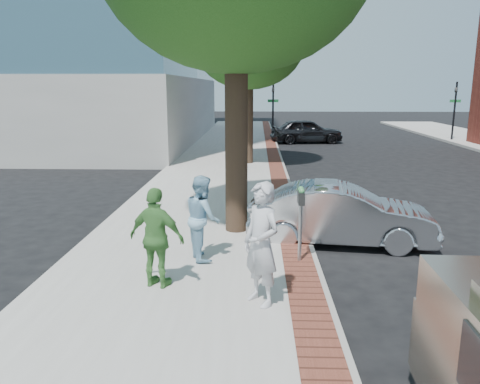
{
  "coord_description": "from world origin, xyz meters",
  "views": [
    {
      "loc": [
        -0.13,
        -8.79,
        3.48
      ],
      "look_at": [
        -0.49,
        1.32,
        1.2
      ],
      "focal_mm": 35.0,
      "sensor_mm": 36.0,
      "label": 1
    }
  ],
  "objects_px": {
    "person_officer": "(203,217)",
    "bg_car": "(306,131)",
    "parking_meter": "(301,209)",
    "sedan_silver": "(341,214)",
    "person_gray": "(261,244)",
    "person_green": "(157,238)"
  },
  "relations": [
    {
      "from": "person_officer",
      "to": "sedan_silver",
      "type": "relative_size",
      "value": 0.41
    },
    {
      "from": "parking_meter",
      "to": "sedan_silver",
      "type": "relative_size",
      "value": 0.36
    },
    {
      "from": "person_officer",
      "to": "bg_car",
      "type": "height_order",
      "value": "person_officer"
    },
    {
      "from": "bg_car",
      "to": "person_officer",
      "type": "bearing_deg",
      "value": 161.39
    },
    {
      "from": "person_officer",
      "to": "bg_car",
      "type": "distance_m",
      "value": 21.39
    },
    {
      "from": "person_gray",
      "to": "person_officer",
      "type": "bearing_deg",
      "value": 170.78
    },
    {
      "from": "parking_meter",
      "to": "person_gray",
      "type": "height_order",
      "value": "person_gray"
    },
    {
      "from": "person_green",
      "to": "sedan_silver",
      "type": "xyz_separation_m",
      "value": [
        3.57,
        2.81,
        -0.33
      ]
    },
    {
      "from": "sedan_silver",
      "to": "person_officer",
      "type": "bearing_deg",
      "value": 123.22
    },
    {
      "from": "parking_meter",
      "to": "sedan_silver",
      "type": "height_order",
      "value": "parking_meter"
    },
    {
      "from": "sedan_silver",
      "to": "bg_car",
      "type": "distance_m",
      "value": 19.58
    },
    {
      "from": "person_gray",
      "to": "sedan_silver",
      "type": "relative_size",
      "value": 0.47
    },
    {
      "from": "bg_car",
      "to": "parking_meter",
      "type": "bearing_deg",
      "value": 166.48
    },
    {
      "from": "person_gray",
      "to": "sedan_silver",
      "type": "height_order",
      "value": "person_gray"
    },
    {
      "from": "bg_car",
      "to": "person_gray",
      "type": "bearing_deg",
      "value": 165.08
    },
    {
      "from": "person_officer",
      "to": "bg_car",
      "type": "bearing_deg",
      "value": -30.23
    },
    {
      "from": "parking_meter",
      "to": "bg_car",
      "type": "xyz_separation_m",
      "value": [
        2.28,
        21.08,
        -0.44
      ]
    },
    {
      "from": "parking_meter",
      "to": "person_gray",
      "type": "distance_m",
      "value": 2.01
    },
    {
      "from": "person_officer",
      "to": "sedan_silver",
      "type": "distance_m",
      "value": 3.3
    },
    {
      "from": "bg_car",
      "to": "person_green",
      "type": "bearing_deg",
      "value": 160.55
    },
    {
      "from": "parking_meter",
      "to": "sedan_silver",
      "type": "distance_m",
      "value": 1.94
    },
    {
      "from": "sedan_silver",
      "to": "bg_car",
      "type": "bearing_deg",
      "value": 3.67
    }
  ]
}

